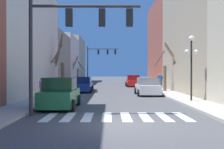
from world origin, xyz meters
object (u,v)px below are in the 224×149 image
object	(u,v)px
street_lamp_right_corner	(191,55)
car_parked_left_far	(60,94)
street_tree_right_near	(77,72)
street_tree_left_mid	(61,68)
pedestrian_on_right_sidewalk	(42,86)
traffic_signal_near	(72,29)
car_parked_right_near	(83,85)
car_parked_left_near	(133,81)
pedestrian_on_left_sidewalk	(160,80)
street_tree_right_far	(167,70)
pedestrian_crossing_street	(60,82)
car_parked_left_mid	(147,87)
traffic_signal_far	(99,57)

from	to	relation	value
street_lamp_right_corner	car_parked_left_far	xyz separation A→B (m)	(-8.54, -2.58, -2.48)
car_parked_left_far	street_tree_right_near	xyz separation A→B (m)	(-2.41, 27.89, 1.37)
street_tree_left_mid	pedestrian_on_right_sidewalk	bearing A→B (deg)	-89.71
traffic_signal_near	car_parked_right_near	world-z (taller)	traffic_signal_near
car_parked_left_far	pedestrian_on_right_sidewalk	xyz separation A→B (m)	(-2.25, 4.45, 0.23)
traffic_signal_near	street_lamp_right_corner	distance (m)	9.23
car_parked_left_far	pedestrian_on_right_sidewalk	size ratio (longest dim) A/B	2.79
car_parked_left_near	pedestrian_on_left_sidewalk	xyz separation A→B (m)	(2.02, -10.10, 0.44)
traffic_signal_near	street_tree_right_far	xyz separation A→B (m)	(7.80, 14.78, -1.85)
pedestrian_crossing_street	pedestrian_on_right_sidewalk	world-z (taller)	pedestrian_crossing_street
pedestrian_crossing_street	street_tree_left_mid	size ratio (longest dim) A/B	0.28
street_lamp_right_corner	pedestrian_crossing_street	distance (m)	13.22
car_parked_right_near	pedestrian_on_left_sidewalk	distance (m)	8.38
car_parked_left_mid	street_tree_left_mid	bearing A→B (deg)	63.81
car_parked_left_mid	car_parked_left_near	size ratio (longest dim) A/B	0.97
car_parked_left_near	pedestrian_crossing_street	xyz separation A→B (m)	(-8.38, -12.85, 0.38)
car_parked_left_mid	traffic_signal_near	bearing A→B (deg)	155.07
traffic_signal_near	car_parked_left_mid	bearing A→B (deg)	65.07
pedestrian_crossing_street	pedestrian_on_left_sidewalk	bearing A→B (deg)	33.98
street_tree_right_far	street_tree_left_mid	bearing A→B (deg)	175.71
pedestrian_crossing_street	car_parked_right_near	bearing A→B (deg)	67.67
car_parked_left_near	car_parked_right_near	xyz separation A→B (m)	(-6.34, -10.55, -0.03)
car_parked_left_far	car_parked_right_near	size ratio (longest dim) A/B	0.90
car_parked_left_mid	street_tree_right_far	size ratio (longest dim) A/B	0.83
street_lamp_right_corner	pedestrian_crossing_street	size ratio (longest dim) A/B	2.60
street_tree_right_near	street_tree_left_mid	world-z (taller)	street_tree_left_mid
pedestrian_crossing_street	street_tree_left_mid	distance (m)	2.91
street_tree_right_far	traffic_signal_near	bearing A→B (deg)	-117.82
street_tree_right_far	pedestrian_on_right_sidewalk	bearing A→B (deg)	-146.07
car_parked_left_mid	car_parked_left_far	xyz separation A→B (m)	(-6.38, -8.53, 0.08)
car_parked_right_near	pedestrian_on_left_sidewalk	world-z (taller)	pedestrian_on_left_sidewalk
car_parked_left_mid	car_parked_right_near	size ratio (longest dim) A/B	0.89
pedestrian_on_right_sidewalk	traffic_signal_far	bearing A→B (deg)	129.20
street_tree_left_mid	car_parked_left_near	bearing A→B (deg)	49.92
pedestrian_crossing_street	traffic_signal_far	bearing A→B (deg)	100.59
street_lamp_right_corner	street_tree_left_mid	world-z (taller)	street_tree_left_mid
traffic_signal_far	street_tree_right_far	size ratio (longest dim) A/B	1.29
street_lamp_right_corner	pedestrian_on_left_sidewalk	world-z (taller)	street_lamp_right_corner
pedestrian_on_left_sidewalk	street_tree_right_far	size ratio (longest dim) A/B	0.35
car_parked_left_mid	pedestrian_on_right_sidewalk	size ratio (longest dim) A/B	2.76
traffic_signal_near	pedestrian_on_left_sidewalk	distance (m)	17.67
car_parked_left_mid	street_tree_left_mid	size ratio (longest dim) A/B	0.69
street_lamp_right_corner	street_tree_right_near	bearing A→B (deg)	113.40
car_parked_left_near	car_parked_left_far	world-z (taller)	car_parked_left_far
street_tree_right_far	car_parked_left_mid	bearing A→B (deg)	-126.33
street_tree_right_far	pedestrian_crossing_street	bearing A→B (deg)	-171.17
pedestrian_on_right_sidewalk	street_tree_right_near	xyz separation A→B (m)	(-0.15, 23.43, 1.14)
traffic_signal_far	car_parked_left_near	xyz separation A→B (m)	(5.34, -7.20, -4.04)
pedestrian_crossing_street	street_tree_right_near	bearing A→B (deg)	110.54
street_lamp_right_corner	car_parked_right_near	size ratio (longest dim) A/B	0.94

